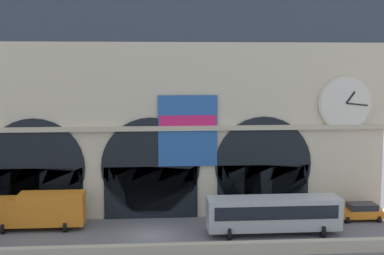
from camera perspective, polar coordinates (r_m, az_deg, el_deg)
ground_plane at (r=43.93m, az=-4.48°, el=-11.70°), size 200.00×200.00×0.00m
quay_parapet_wall at (r=39.12m, az=-4.48°, el=-13.33°), size 90.00×0.70×0.96m
station_building at (r=49.14m, az=-4.54°, el=1.90°), size 43.51×5.02×20.14m
box_truck_midwest at (r=46.79m, az=-16.18°, el=-8.62°), size 7.50×2.91×3.12m
bus_mideast at (r=44.10m, az=8.91°, el=-9.27°), size 11.00×3.25×3.10m
car_east at (r=50.03m, az=17.95°, el=-8.74°), size 4.40×2.22×1.55m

